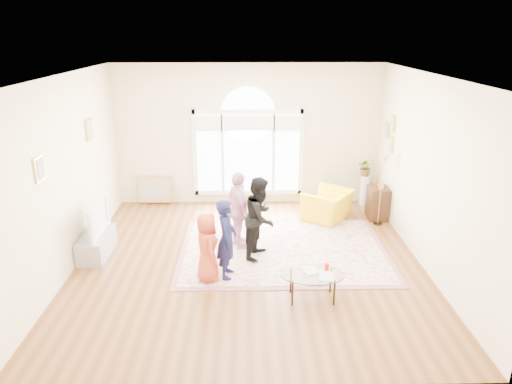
{
  "coord_description": "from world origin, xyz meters",
  "views": [
    {
      "loc": [
        -0.02,
        -7.18,
        3.86
      ],
      "look_at": [
        0.13,
        0.3,
        1.2
      ],
      "focal_mm": 32.0,
      "sensor_mm": 36.0,
      "label": 1
    }
  ],
  "objects_px": {
    "area_rug": "(283,249)",
    "television": "(94,219)",
    "coffee_table": "(313,275)",
    "armchair": "(328,205)",
    "tv_console": "(97,245)"
  },
  "relations": [
    {
      "from": "area_rug",
      "to": "television",
      "type": "distance_m",
      "value": 3.46
    },
    {
      "from": "tv_console",
      "to": "television",
      "type": "relative_size",
      "value": 0.96
    },
    {
      "from": "area_rug",
      "to": "television",
      "type": "xyz_separation_m",
      "value": [
        -3.38,
        -0.14,
        0.71
      ]
    },
    {
      "from": "area_rug",
      "to": "tv_console",
      "type": "distance_m",
      "value": 3.4
    },
    {
      "from": "television",
      "to": "armchair",
      "type": "distance_m",
      "value": 4.74
    },
    {
      "from": "area_rug",
      "to": "armchair",
      "type": "relative_size",
      "value": 3.68
    },
    {
      "from": "coffee_table",
      "to": "armchair",
      "type": "bearing_deg",
      "value": 77.43
    },
    {
      "from": "coffee_table",
      "to": "armchair",
      "type": "relative_size",
      "value": 1.0
    },
    {
      "from": "coffee_table",
      "to": "tv_console",
      "type": "bearing_deg",
      "value": 159.2
    },
    {
      "from": "area_rug",
      "to": "coffee_table",
      "type": "bearing_deg",
      "value": -79.4
    },
    {
      "from": "area_rug",
      "to": "armchair",
      "type": "xyz_separation_m",
      "value": [
        1.06,
        1.45,
        0.31
      ]
    },
    {
      "from": "tv_console",
      "to": "television",
      "type": "height_order",
      "value": "television"
    },
    {
      "from": "area_rug",
      "to": "coffee_table",
      "type": "height_order",
      "value": "coffee_table"
    },
    {
      "from": "television",
      "to": "coffee_table",
      "type": "xyz_separation_m",
      "value": [
        3.69,
        -1.49,
        -0.32
      ]
    },
    {
      "from": "television",
      "to": "coffee_table",
      "type": "distance_m",
      "value": 3.99
    }
  ]
}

